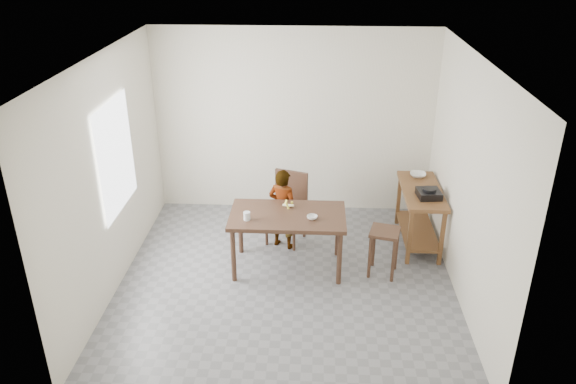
{
  "coord_description": "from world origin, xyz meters",
  "views": [
    {
      "loc": [
        0.31,
        -5.7,
        3.89
      ],
      "look_at": [
        0.0,
        0.4,
        1.0
      ],
      "focal_mm": 35.0,
      "sensor_mm": 36.0,
      "label": 1
    }
  ],
  "objects_px": {
    "child": "(283,209)",
    "stool": "(383,252)",
    "dining_chair": "(286,209)",
    "prep_counter": "(419,216)",
    "dining_table": "(288,241)"
  },
  "relations": [
    {
      "from": "prep_counter",
      "to": "dining_table",
      "type": "bearing_deg",
      "value": -157.85
    },
    {
      "from": "stool",
      "to": "dining_chair",
      "type": "bearing_deg",
      "value": 149.05
    },
    {
      "from": "dining_table",
      "to": "child",
      "type": "xyz_separation_m",
      "value": [
        -0.09,
        0.52,
        0.18
      ]
    },
    {
      "from": "prep_counter",
      "to": "stool",
      "type": "height_order",
      "value": "prep_counter"
    },
    {
      "from": "prep_counter",
      "to": "stool",
      "type": "xyz_separation_m",
      "value": [
        -0.55,
        -0.78,
        -0.1
      ]
    },
    {
      "from": "dining_chair",
      "to": "stool",
      "type": "height_order",
      "value": "dining_chair"
    },
    {
      "from": "dining_chair",
      "to": "stool",
      "type": "relative_size",
      "value": 1.57
    },
    {
      "from": "prep_counter",
      "to": "dining_chair",
      "type": "height_order",
      "value": "dining_chair"
    },
    {
      "from": "dining_chair",
      "to": "child",
      "type": "bearing_deg",
      "value": -82.93
    },
    {
      "from": "child",
      "to": "stool",
      "type": "height_order",
      "value": "child"
    },
    {
      "from": "dining_table",
      "to": "child",
      "type": "relative_size",
      "value": 1.26
    },
    {
      "from": "child",
      "to": "stool",
      "type": "distance_m",
      "value": 1.42
    },
    {
      "from": "dining_table",
      "to": "child",
      "type": "bearing_deg",
      "value": 99.67
    },
    {
      "from": "child",
      "to": "dining_chair",
      "type": "distance_m",
      "value": 0.16
    },
    {
      "from": "prep_counter",
      "to": "dining_chair",
      "type": "xyz_separation_m",
      "value": [
        -1.78,
        -0.04,
        0.08
      ]
    }
  ]
}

